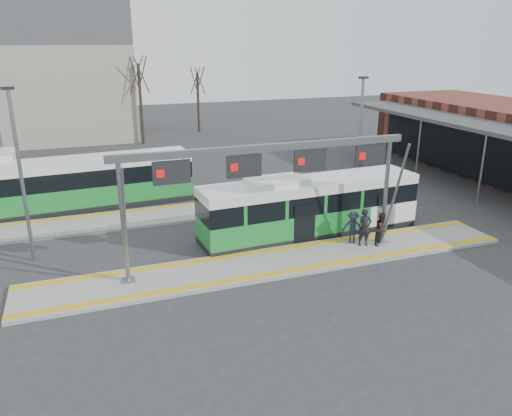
{
  "coord_description": "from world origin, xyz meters",
  "views": [
    {
      "loc": [
        -7.9,
        -18.61,
        9.41
      ],
      "look_at": [
        0.01,
        3.0,
        1.65
      ],
      "focal_mm": 35.0,
      "sensor_mm": 36.0,
      "label": 1
    }
  ],
  "objects": [
    {
      "name": "tree_left",
      "position": [
        -1.77,
        29.48,
        6.36
      ],
      "size": [
        1.4,
        1.4,
        8.39
      ],
      "color": "#382B21",
      "rests_on": "ground"
    },
    {
      "name": "platform_main",
      "position": [
        0.0,
        0.0,
        0.07
      ],
      "size": [
        22.0,
        3.0,
        0.15
      ],
      "primitive_type": "cube",
      "color": "gray",
      "rests_on": "ground"
    },
    {
      "name": "passenger_c",
      "position": [
        4.09,
        0.69,
        0.94
      ],
      "size": [
        1.18,
        1.01,
        1.58
      ],
      "primitive_type": "imported",
      "rotation": [
        0.0,
        0.0,
        -0.51
      ],
      "color": "#1E2336",
      "rests_on": "platform_main"
    },
    {
      "name": "passenger_b",
      "position": [
        5.28,
        0.05,
        0.93
      ],
      "size": [
        0.96,
        0.91,
        1.56
      ],
      "primitive_type": "imported",
      "rotation": [
        0.0,
        0.0,
        0.57
      ],
      "color": "black",
      "rests_on": "platform_main"
    },
    {
      "name": "hero_bus",
      "position": [
        2.83,
        2.83,
        1.43
      ],
      "size": [
        11.46,
        2.94,
        3.12
      ],
      "rotation": [
        0.0,
        0.0,
        0.05
      ],
      "color": "black",
      "rests_on": "ground"
    },
    {
      "name": "lamp_west",
      "position": [
        -10.24,
        4.12,
        4.06
      ],
      "size": [
        0.5,
        0.25,
        7.64
      ],
      "color": "slate",
      "rests_on": "ground"
    },
    {
      "name": "passenger_a",
      "position": [
        4.46,
        0.25,
        1.05
      ],
      "size": [
        0.73,
        0.57,
        1.79
      ],
      "primitive_type": "imported",
      "rotation": [
        0.0,
        0.0,
        -0.23
      ],
      "color": "black",
      "rests_on": "platform_main"
    },
    {
      "name": "gantry",
      "position": [
        -0.35,
        0.25,
        4.3
      ],
      "size": [
        13.0,
        1.68,
        5.2
      ],
      "color": "slate",
      "rests_on": "platform_main"
    },
    {
      "name": "tactile_main",
      "position": [
        0.0,
        0.0,
        0.16
      ],
      "size": [
        22.0,
        2.65,
        0.02
      ],
      "color": "gold",
      "rests_on": "platform_main"
    },
    {
      "name": "tactile_second",
      "position": [
        -4.0,
        9.15,
        0.16
      ],
      "size": [
        20.0,
        0.35,
        0.02
      ],
      "color": "gold",
      "rests_on": "platform_second"
    },
    {
      "name": "ground",
      "position": [
        0.0,
        0.0,
        0.0
      ],
      "size": [
        120.0,
        120.0,
        0.0
      ],
      "primitive_type": "plane",
      "color": "#2D2D30",
      "rests_on": "ground"
    },
    {
      "name": "tree_mid",
      "position": [
        4.89,
        34.3,
        5.3
      ],
      "size": [
        1.4,
        1.4,
        6.98
      ],
      "color": "#382B21",
      "rests_on": "ground"
    },
    {
      "name": "platform_second",
      "position": [
        -4.0,
        8.0,
        0.07
      ],
      "size": [
        20.0,
        3.0,
        0.15
      ],
      "primitive_type": "cube",
      "color": "gray",
      "rests_on": "ground"
    },
    {
      "name": "lamp_east",
      "position": [
        7.14,
        5.51,
        4.02
      ],
      "size": [
        0.5,
        0.25,
        7.55
      ],
      "color": "slate",
      "rests_on": "ground"
    },
    {
      "name": "bg_bus_green",
      "position": [
        -7.41,
        11.22,
        1.46
      ],
      "size": [
        11.98,
        3.28,
        2.96
      ],
      "rotation": [
        0.0,
        0.0,
        0.07
      ],
      "color": "black",
      "rests_on": "ground"
    }
  ]
}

